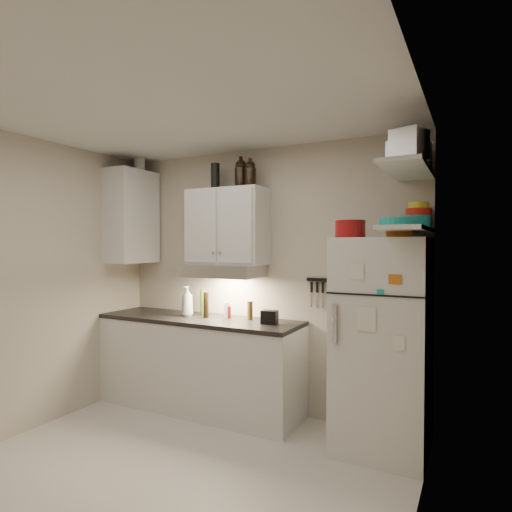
% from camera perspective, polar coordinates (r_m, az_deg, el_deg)
% --- Properties ---
extents(floor, '(3.20, 3.00, 0.02)m').
position_cam_1_polar(floor, '(3.42, -12.07, -27.43)').
color(floor, beige).
rests_on(floor, ground).
extents(ceiling, '(3.20, 3.00, 0.02)m').
position_cam_1_polar(ceiling, '(3.15, -12.34, 19.32)').
color(ceiling, silver).
rests_on(ceiling, ground).
extents(back_wall, '(3.20, 0.02, 2.60)m').
position_cam_1_polar(back_wall, '(4.29, 0.78, -3.12)').
color(back_wall, '#BCB2A1').
rests_on(back_wall, ground).
extents(left_wall, '(0.02, 3.00, 2.60)m').
position_cam_1_polar(left_wall, '(4.22, -29.32, -3.37)').
color(left_wall, '#BCB2A1').
rests_on(left_wall, ground).
extents(right_wall, '(0.02, 3.00, 2.60)m').
position_cam_1_polar(right_wall, '(2.36, 19.87, -6.97)').
color(right_wall, '#BCB2A1').
rests_on(right_wall, ground).
extents(base_cabinet, '(2.10, 0.60, 0.88)m').
position_cam_1_polar(base_cabinet, '(4.45, -7.63, -14.22)').
color(base_cabinet, silver).
rests_on(base_cabinet, floor).
extents(countertop, '(2.10, 0.62, 0.04)m').
position_cam_1_polar(countertop, '(4.35, -7.65, -8.38)').
color(countertop, black).
rests_on(countertop, base_cabinet).
extents(upper_cabinet, '(0.80, 0.33, 0.75)m').
position_cam_1_polar(upper_cabinet, '(4.27, -3.89, 3.91)').
color(upper_cabinet, silver).
rests_on(upper_cabinet, back_wall).
extents(side_cabinet, '(0.33, 0.55, 1.00)m').
position_cam_1_polar(side_cabinet, '(4.86, -16.30, 5.03)').
color(side_cabinet, silver).
rests_on(side_cabinet, left_wall).
extents(range_hood, '(0.76, 0.46, 0.12)m').
position_cam_1_polar(range_hood, '(4.22, -4.34, -1.97)').
color(range_hood, silver).
rests_on(range_hood, back_wall).
extents(fridge, '(0.70, 0.68, 1.70)m').
position_cam_1_polar(fridge, '(3.62, 16.48, -11.24)').
color(fridge, silver).
rests_on(fridge, floor).
extents(shelf_hi, '(0.30, 0.95, 0.03)m').
position_cam_1_polar(shelf_hi, '(3.41, 19.57, 10.78)').
color(shelf_hi, silver).
rests_on(shelf_hi, right_wall).
extents(shelf_lo, '(0.30, 0.95, 0.03)m').
position_cam_1_polar(shelf_lo, '(3.37, 19.51, 3.38)').
color(shelf_lo, silver).
rests_on(shelf_lo, right_wall).
extents(knife_strip, '(0.42, 0.02, 0.03)m').
position_cam_1_polar(knife_strip, '(4.00, 9.64, -3.18)').
color(knife_strip, black).
rests_on(knife_strip, back_wall).
extents(dutch_oven, '(0.31, 0.31, 0.14)m').
position_cam_1_polar(dutch_oven, '(3.44, 12.45, 3.52)').
color(dutch_oven, maroon).
rests_on(dutch_oven, fridge).
extents(book_stack, '(0.22, 0.26, 0.08)m').
position_cam_1_polar(book_stack, '(3.41, 18.49, 3.00)').
color(book_stack, '#C96719').
rests_on(book_stack, fridge).
extents(spice_jar, '(0.07, 0.07, 0.10)m').
position_cam_1_polar(spice_jar, '(3.50, 16.92, 3.13)').
color(spice_jar, silver).
rests_on(spice_jar, fridge).
extents(stock_pot, '(0.41, 0.41, 0.23)m').
position_cam_1_polar(stock_pot, '(3.70, 19.91, 12.08)').
color(stock_pot, silver).
rests_on(stock_pot, shelf_hi).
extents(tin_a, '(0.21, 0.20, 0.18)m').
position_cam_1_polar(tin_a, '(3.33, 18.86, 12.81)').
color(tin_a, '#AAAAAD').
rests_on(tin_a, shelf_hi).
extents(tin_b, '(0.25, 0.25, 0.20)m').
position_cam_1_polar(tin_b, '(3.14, 19.72, 13.76)').
color(tin_b, '#AAAAAD').
rests_on(tin_b, shelf_hi).
extents(bowl_teal, '(0.25, 0.25, 0.10)m').
position_cam_1_polar(bowl_teal, '(3.67, 20.48, 4.23)').
color(bowl_teal, teal).
rests_on(bowl_teal, shelf_lo).
extents(bowl_orange, '(0.20, 0.20, 0.06)m').
position_cam_1_polar(bowl_orange, '(3.70, 20.85, 5.46)').
color(bowl_orange, red).
rests_on(bowl_orange, bowl_teal).
extents(bowl_yellow, '(0.16, 0.16, 0.05)m').
position_cam_1_polar(bowl_yellow, '(3.70, 20.86, 6.32)').
color(bowl_yellow, gold).
rests_on(bowl_yellow, bowl_orange).
extents(plates, '(0.34, 0.34, 0.07)m').
position_cam_1_polar(plates, '(3.37, 18.36, 4.23)').
color(plates, teal).
rests_on(plates, shelf_lo).
extents(growler_a, '(0.14, 0.14, 0.29)m').
position_cam_1_polar(growler_a, '(4.29, -2.03, 10.89)').
color(growler_a, black).
rests_on(growler_a, upper_cabinet).
extents(growler_b, '(0.14, 0.14, 0.26)m').
position_cam_1_polar(growler_b, '(4.17, -0.77, 10.91)').
color(growler_b, black).
rests_on(growler_b, upper_cabinet).
extents(thermos_a, '(0.11, 0.11, 0.25)m').
position_cam_1_polar(thermos_a, '(4.32, -5.44, 10.55)').
color(thermos_a, black).
rests_on(thermos_a, upper_cabinet).
extents(thermos_b, '(0.10, 0.10, 0.23)m').
position_cam_1_polar(thermos_b, '(4.45, -5.42, 10.18)').
color(thermos_b, black).
rests_on(thermos_b, upper_cabinet).
extents(side_jar, '(0.15, 0.15, 0.16)m').
position_cam_1_polar(side_jar, '(4.99, -15.27, 11.66)').
color(side_jar, silver).
rests_on(side_jar, side_cabinet).
extents(soap_bottle, '(0.13, 0.14, 0.34)m').
position_cam_1_polar(soap_bottle, '(4.42, -9.15, -5.73)').
color(soap_bottle, silver).
rests_on(soap_bottle, countertop).
extents(pepper_mill, '(0.06, 0.06, 0.18)m').
position_cam_1_polar(pepper_mill, '(4.17, -0.83, -7.27)').
color(pepper_mill, brown).
rests_on(pepper_mill, countertop).
extents(oil_bottle, '(0.05, 0.05, 0.26)m').
position_cam_1_polar(oil_bottle, '(4.47, -7.11, -6.14)').
color(oil_bottle, '#385F17').
rests_on(oil_bottle, countertop).
extents(vinegar_bottle, '(0.07, 0.07, 0.26)m').
position_cam_1_polar(vinegar_bottle, '(4.30, -6.67, -6.49)').
color(vinegar_bottle, black).
rests_on(vinegar_bottle, countertop).
extents(clear_bottle, '(0.06, 0.06, 0.16)m').
position_cam_1_polar(clear_bottle, '(4.25, -3.97, -7.21)').
color(clear_bottle, silver).
rests_on(clear_bottle, countertop).
extents(red_jar, '(0.07, 0.07, 0.12)m').
position_cam_1_polar(red_jar, '(4.26, -3.75, -7.48)').
color(red_jar, maroon).
rests_on(red_jar, countertop).
extents(caddy, '(0.16, 0.12, 0.12)m').
position_cam_1_polar(caddy, '(3.95, 1.81, -8.15)').
color(caddy, black).
rests_on(caddy, countertop).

